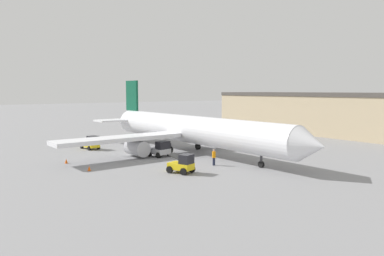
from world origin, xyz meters
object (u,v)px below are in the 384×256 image
airplane (188,130)px  safety_cone_far (89,168)px  belt_loader_truck (182,164)px  pushback_tug (91,143)px  baggage_tug (160,149)px  ground_crew_worker (214,157)px  safety_cone_near (66,161)px

airplane → safety_cone_far: bearing=-78.6°
belt_loader_truck → pushback_tug: 20.76m
pushback_tug → safety_cone_far: bearing=-29.0°
airplane → baggage_tug: 5.50m
belt_loader_truck → safety_cone_far: bearing=-153.4°
ground_crew_worker → pushback_tug: size_ratio=0.55×
ground_crew_worker → belt_loader_truck: 5.27m
airplane → pushback_tug: airplane is taller
ground_crew_worker → baggage_tug: (-8.43, -1.90, -0.04)m
baggage_tug → safety_cone_near: (-2.76, -11.22, -0.67)m
pushback_tug → safety_cone_far: (13.92, -5.71, -0.63)m
baggage_tug → safety_cone_far: baggage_tug is taller
baggage_tug → belt_loader_truck: size_ratio=0.94×
ground_crew_worker → baggage_tug: size_ratio=0.67×
belt_loader_truck → ground_crew_worker: bearing=81.2°
baggage_tug → pushback_tug: bearing=-165.4°
belt_loader_truck → safety_cone_near: (-12.27, -7.97, -0.67)m
safety_cone_near → ground_crew_worker: bearing=49.5°
safety_cone_far → airplane: bearing=102.9°
belt_loader_truck → safety_cone_far: (-6.79, -7.33, -0.67)m
pushback_tug → safety_cone_near: (8.43, -6.35, -0.63)m
airplane → safety_cone_far: airplane is taller
airplane → safety_cone_near: bearing=-98.3°
baggage_tug → safety_cone_far: (2.73, -10.58, -0.67)m
belt_loader_truck → baggage_tug: bearing=140.5°
ground_crew_worker → safety_cone_far: size_ratio=3.35×
baggage_tug → belt_loader_truck: baggage_tug is taller
pushback_tug → safety_cone_far: size_ratio=6.09×
safety_cone_far → baggage_tug: bearing=104.4°
ground_crew_worker → belt_loader_truck: belt_loader_truck is taller
belt_loader_truck → pushback_tug: size_ratio=0.88×
pushback_tug → ground_crew_worker: bearing=12.4°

